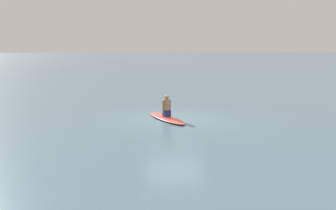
{
  "coord_description": "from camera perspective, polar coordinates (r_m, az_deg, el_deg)",
  "views": [
    {
      "loc": [
        14.27,
        -1.46,
        3.11
      ],
      "look_at": [
        -0.0,
        -0.28,
        0.63
      ],
      "focal_mm": 35.51,
      "sensor_mm": 36.0,
      "label": 1
    }
  ],
  "objects": [
    {
      "name": "ground_plane",
      "position": [
        14.68,
        1.11,
        -2.42
      ],
      "size": [
        400.0,
        400.0,
        0.0
      ],
      "primitive_type": "plane",
      "color": "slate"
    },
    {
      "name": "surfboard",
      "position": [
        14.54,
        -0.24,
        -2.27
      ],
      "size": [
        2.87,
        1.81,
        0.13
      ],
      "primitive_type": "ellipsoid",
      "rotation": [
        0.0,
        0.0,
        0.42
      ],
      "color": "#D84C3F",
      "rests_on": "ground"
    },
    {
      "name": "person_paddler",
      "position": [
        14.44,
        -0.24,
        -0.31
      ],
      "size": [
        0.4,
        0.42,
        0.97
      ],
      "rotation": [
        0.0,
        0.0,
        0.42
      ],
      "color": "navy",
      "rests_on": "surfboard"
    }
  ]
}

